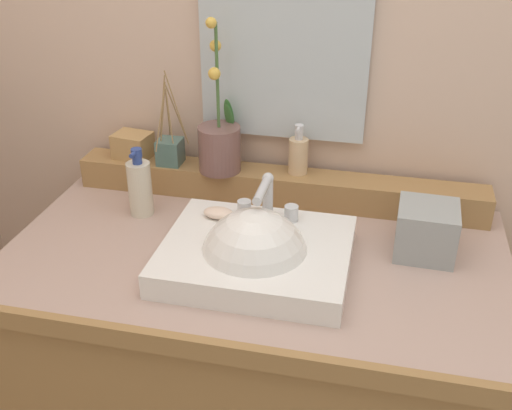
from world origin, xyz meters
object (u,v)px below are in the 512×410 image
at_px(sink_basin, 255,259).
at_px(tissue_box, 426,230).
at_px(soap_bar, 218,213).
at_px(potted_plant, 219,142).
at_px(trinket_box, 133,145).
at_px(soap_dispenser, 298,154).
at_px(lotion_bottle, 140,187).
at_px(reed_diffuser, 170,150).

relative_size(sink_basin, tissue_box, 3.08).
relative_size(soap_bar, potted_plant, 0.18).
bearing_deg(potted_plant, trinket_box, 173.79).
relative_size(soap_bar, soap_dispenser, 0.54).
relative_size(trinket_box, lotion_bottle, 0.54).
height_order(potted_plant, reed_diffuser, potted_plant).
relative_size(soap_bar, reed_diffuser, 0.28).
height_order(soap_bar, tissue_box, tissue_box).
xyz_separation_m(soap_dispenser, tissue_box, (0.32, -0.19, -0.07)).
bearing_deg(sink_basin, tissue_box, 22.48).
xyz_separation_m(soap_bar, trinket_box, (-0.31, 0.24, 0.04)).
bearing_deg(soap_bar, sink_basin, -42.77).
xyz_separation_m(soap_dispenser, trinket_box, (-0.45, -0.00, -0.02)).
bearing_deg(reed_diffuser, lotion_bottle, -101.76).
bearing_deg(reed_diffuser, potted_plant, -3.89).
relative_size(potted_plant, tissue_box, 2.99).
distance_m(sink_basin, reed_diffuser, 0.45).
bearing_deg(soap_dispenser, trinket_box, -179.95).
distance_m(soap_dispenser, lotion_bottle, 0.40).
distance_m(sink_basin, lotion_bottle, 0.38).
bearing_deg(tissue_box, sink_basin, -157.52).
height_order(potted_plant, tissue_box, potted_plant).
distance_m(soap_dispenser, trinket_box, 0.45).
bearing_deg(sink_basin, trinket_box, 140.95).
relative_size(reed_diffuser, tissue_box, 1.93).
distance_m(reed_diffuser, tissue_box, 0.68).
distance_m(potted_plant, tissue_box, 0.55).
height_order(sink_basin, soap_dispenser, soap_dispenser).
bearing_deg(tissue_box, lotion_bottle, 177.56).
distance_m(soap_dispenser, tissue_box, 0.38).
height_order(trinket_box, tissue_box, trinket_box).
relative_size(soap_dispenser, trinket_box, 1.37).
distance_m(lotion_bottle, tissue_box, 0.69).
bearing_deg(tissue_box, trinket_box, 166.17).
bearing_deg(lotion_bottle, soap_dispenser, 23.65).
bearing_deg(sink_basin, reed_diffuser, 133.51).
relative_size(sink_basin, soap_bar, 5.72).
distance_m(soap_bar, tissue_box, 0.47).
relative_size(trinket_box, tissue_box, 0.73).
bearing_deg(soap_bar, potted_plant, 104.58).
xyz_separation_m(reed_diffuser, tissue_box, (0.66, -0.17, -0.06)).
relative_size(potted_plant, lotion_bottle, 2.21).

